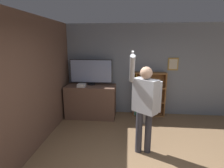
{
  "coord_description": "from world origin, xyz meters",
  "views": [
    {
      "loc": [
        -0.36,
        -2.13,
        2.17
      ],
      "look_at": [
        -0.73,
        1.83,
        1.21
      ],
      "focal_mm": 28.0,
      "sensor_mm": 36.0,
      "label": 1
    }
  ],
  "objects_px": {
    "television": "(91,72)",
    "person": "(145,102)",
    "bookshelf": "(146,95)",
    "game_console": "(82,85)",
    "waste_bin": "(145,116)"
  },
  "relations": [
    {
      "from": "television",
      "to": "bookshelf",
      "type": "height_order",
      "value": "television"
    },
    {
      "from": "television",
      "to": "person",
      "type": "bearing_deg",
      "value": -51.21
    },
    {
      "from": "bookshelf",
      "to": "person",
      "type": "height_order",
      "value": "person"
    },
    {
      "from": "game_console",
      "to": "waste_bin",
      "type": "xyz_separation_m",
      "value": [
        1.8,
        -0.08,
        -0.8
      ]
    },
    {
      "from": "person",
      "to": "television",
      "type": "bearing_deg",
      "value": 167.63
    },
    {
      "from": "person",
      "to": "game_console",
      "type": "bearing_deg",
      "value": 176.81
    },
    {
      "from": "game_console",
      "to": "person",
      "type": "bearing_deg",
      "value": -42.04
    },
    {
      "from": "game_console",
      "to": "bookshelf",
      "type": "bearing_deg",
      "value": 13.05
    },
    {
      "from": "television",
      "to": "bookshelf",
      "type": "distance_m",
      "value": 1.75
    },
    {
      "from": "television",
      "to": "game_console",
      "type": "xyz_separation_m",
      "value": [
        -0.22,
        -0.28,
        -0.34
      ]
    },
    {
      "from": "television",
      "to": "bookshelf",
      "type": "bearing_deg",
      "value": 5.06
    },
    {
      "from": "game_console",
      "to": "person",
      "type": "height_order",
      "value": "person"
    },
    {
      "from": "game_console",
      "to": "television",
      "type": "bearing_deg",
      "value": 51.75
    },
    {
      "from": "television",
      "to": "waste_bin",
      "type": "relative_size",
      "value": 3.25
    },
    {
      "from": "bookshelf",
      "to": "waste_bin",
      "type": "distance_m",
      "value": 0.68
    }
  ]
}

